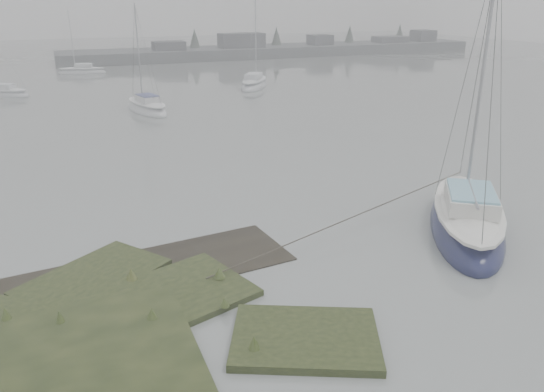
{
  "coord_description": "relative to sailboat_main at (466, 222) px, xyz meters",
  "views": [
    {
      "loc": [
        -4.26,
        -10.14,
        7.77
      ],
      "look_at": [
        1.71,
        4.64,
        1.8
      ],
      "focal_mm": 35.0,
      "sensor_mm": 36.0,
      "label": 1
    }
  ],
  "objects": [
    {
      "name": "sailboat_main",
      "position": [
        0.0,
        0.0,
        0.0
      ],
      "size": [
        6.28,
        7.45,
        10.46
      ],
      "rotation": [
        0.0,
        0.0,
        -0.62
      ],
      "color": "#14173A",
      "rests_on": "ground"
    },
    {
      "name": "ground",
      "position": [
        -8.62,
        26.7,
        -0.32
      ],
      "size": [
        160.0,
        160.0,
        0.0
      ],
      "primitive_type": "plane",
      "color": "slate",
      "rests_on": "ground"
    },
    {
      "name": "sailboat_far_a",
      "position": [
        -17.06,
        36.53,
        -0.12
      ],
      "size": [
        4.79,
        3.94,
        6.68
      ],
      "rotation": [
        0.0,
        0.0,
        0.98
      ],
      "color": "#ABAFB5",
      "rests_on": "ground"
    },
    {
      "name": "sailboat_far_b",
      "position": [
        4.14,
        33.03,
        -0.06
      ],
      "size": [
        4.95,
        6.13,
        8.5
      ],
      "rotation": [
        0.0,
        0.0,
        -0.58
      ],
      "color": "#AAADB2",
      "rests_on": "ground"
    },
    {
      "name": "sailboat_far_c",
      "position": [
        -10.05,
        48.86,
        -0.1
      ],
      "size": [
        5.29,
        2.69,
        7.13
      ],
      "rotation": [
        0.0,
        0.0,
        1.36
      ],
      "color": "#A1A5AA",
      "rests_on": "ground"
    },
    {
      "name": "sailboat_white",
      "position": [
        -6.96,
        25.52,
        -0.07
      ],
      "size": [
        3.1,
        5.97,
        8.04
      ],
      "rotation": [
        0.0,
        0.0,
        0.23
      ],
      "color": "silver",
      "rests_on": "ground"
    },
    {
      "name": "far_shoreline",
      "position": [
        18.22,
        58.6,
        0.53
      ],
      "size": [
        60.0,
        8.0,
        4.15
      ],
      "color": "#4C4F51",
      "rests_on": "ground"
    }
  ]
}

